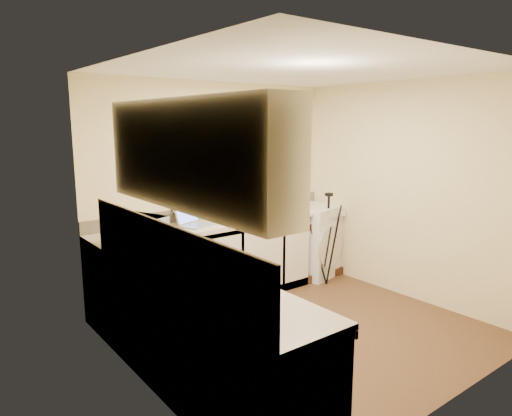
% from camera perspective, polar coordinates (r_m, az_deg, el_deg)
% --- Properties ---
extents(floor, '(3.20, 3.20, 0.00)m').
position_cam_1_polar(floor, '(4.69, 5.66, -14.75)').
color(floor, brown).
rests_on(floor, ground).
extents(ceiling, '(3.20, 3.20, 0.00)m').
position_cam_1_polar(ceiling, '(4.26, 6.28, 16.53)').
color(ceiling, white).
rests_on(ceiling, ground).
extents(wall_back, '(3.20, 0.00, 3.20)m').
position_cam_1_polar(wall_back, '(5.48, -4.92, 2.38)').
color(wall_back, beige).
rests_on(wall_back, ground).
extents(wall_front, '(3.20, 0.00, 3.20)m').
position_cam_1_polar(wall_front, '(3.41, 23.60, -3.51)').
color(wall_front, beige).
rests_on(wall_front, ground).
extents(wall_left, '(0.00, 3.00, 3.00)m').
position_cam_1_polar(wall_left, '(3.43, -13.82, -2.85)').
color(wall_left, beige).
rests_on(wall_left, ground).
extents(wall_right, '(0.00, 3.00, 3.00)m').
position_cam_1_polar(wall_right, '(5.53, 18.07, 1.96)').
color(wall_right, beige).
rests_on(wall_right, ground).
extents(base_cabinet_back, '(2.55, 0.60, 0.86)m').
position_cam_1_polar(base_cabinet_back, '(5.24, -6.00, -6.95)').
color(base_cabinet_back, silver).
rests_on(base_cabinet_back, floor).
extents(base_cabinet_left, '(0.54, 2.40, 0.86)m').
position_cam_1_polar(base_cabinet_left, '(3.58, -6.64, -15.61)').
color(base_cabinet_left, silver).
rests_on(base_cabinet_left, floor).
extents(worktop_back, '(3.20, 0.60, 0.04)m').
position_cam_1_polar(worktop_back, '(5.30, -3.10, -1.68)').
color(worktop_back, beige).
rests_on(worktop_back, base_cabinet_back).
extents(worktop_left, '(0.60, 2.40, 0.04)m').
position_cam_1_polar(worktop_left, '(3.40, -6.80, -8.79)').
color(worktop_left, beige).
rests_on(worktop_left, base_cabinet_left).
extents(upper_cabinet, '(0.28, 1.90, 0.70)m').
position_cam_1_polar(upper_cabinet, '(3.02, -8.00, 6.60)').
color(upper_cabinet, silver).
rests_on(upper_cabinet, wall_left).
extents(splashback_left, '(0.02, 2.40, 0.45)m').
position_cam_1_polar(splashback_left, '(3.20, -11.34, -5.59)').
color(splashback_left, beige).
rests_on(splashback_left, wall_left).
extents(splashback_back, '(3.20, 0.02, 0.14)m').
position_cam_1_polar(splashback_back, '(5.51, -4.81, -0.25)').
color(splashback_back, beige).
rests_on(splashback_back, wall_back).
extents(window_glass, '(1.50, 0.02, 1.00)m').
position_cam_1_polar(window_glass, '(5.54, -3.14, 5.88)').
color(window_glass, black).
rests_on(window_glass, wall_back).
extents(window_blind, '(1.50, 0.02, 0.25)m').
position_cam_1_polar(window_blind, '(5.50, -3.03, 9.76)').
color(window_blind, tan).
rests_on(window_blind, wall_back).
extents(windowsill, '(1.60, 0.14, 0.03)m').
position_cam_1_polar(windowsill, '(5.56, -2.77, 0.55)').
color(windowsill, white).
rests_on(windowsill, wall_back).
extents(sink, '(0.82, 0.46, 0.03)m').
position_cam_1_polar(sink, '(5.40, -1.36, -1.06)').
color(sink, tan).
rests_on(sink, worktop_back).
extents(faucet, '(0.03, 0.03, 0.24)m').
position_cam_1_polar(faucet, '(5.53, -2.47, 0.33)').
color(faucet, silver).
rests_on(faucet, worktop_back).
extents(washing_machine, '(0.77, 0.76, 0.92)m').
position_cam_1_polar(washing_machine, '(6.19, 6.90, -3.92)').
color(washing_machine, white).
rests_on(washing_machine, floor).
extents(laptop, '(0.41, 0.41, 0.24)m').
position_cam_1_polar(laptop, '(5.04, -7.82, -1.43)').
color(laptop, '#9C9BA3').
rests_on(laptop, worktop_back).
extents(kettle, '(0.15, 0.15, 0.19)m').
position_cam_1_polar(kettle, '(4.01, -10.96, -4.18)').
color(kettle, white).
rests_on(kettle, worktop_left).
extents(dish_rack, '(0.45, 0.38, 0.06)m').
position_cam_1_polar(dish_rack, '(5.71, 3.04, -0.26)').
color(dish_rack, white).
rests_on(dish_rack, worktop_back).
extents(tripod, '(0.66, 0.66, 1.16)m').
position_cam_1_polar(tripod, '(5.78, 8.79, -3.81)').
color(tripod, black).
rests_on(tripod, floor).
extents(glass_jug, '(0.12, 0.12, 0.18)m').
position_cam_1_polar(glass_jug, '(2.85, 0.62, -10.25)').
color(glass_jug, silver).
rests_on(glass_jug, worktop_left).
extents(steel_jar, '(0.08, 0.08, 0.11)m').
position_cam_1_polar(steel_jar, '(3.26, -7.09, -8.22)').
color(steel_jar, silver).
rests_on(steel_jar, worktop_left).
extents(microwave, '(0.50, 0.59, 0.28)m').
position_cam_1_polar(microwave, '(4.28, -14.40, -2.79)').
color(microwave, silver).
rests_on(microwave, worktop_left).
extents(plant_a, '(0.11, 0.08, 0.21)m').
position_cam_1_polar(plant_a, '(5.23, -7.94, 1.16)').
color(plant_a, '#999999').
rests_on(plant_a, windowsill).
extents(plant_b, '(0.16, 0.14, 0.26)m').
position_cam_1_polar(plant_b, '(5.41, -4.60, 1.78)').
color(plant_b, '#999999').
rests_on(plant_b, windowsill).
extents(plant_c, '(0.17, 0.17, 0.24)m').
position_cam_1_polar(plant_c, '(5.53, -2.76, 1.93)').
color(plant_c, '#999999').
rests_on(plant_c, windowsill).
extents(soap_bottle_green, '(0.10, 0.11, 0.27)m').
position_cam_1_polar(soap_bottle_green, '(5.89, 2.02, 2.60)').
color(soap_bottle_green, green).
rests_on(soap_bottle_green, windowsill).
extents(soap_bottle_clear, '(0.09, 0.09, 0.18)m').
position_cam_1_polar(soap_bottle_clear, '(5.97, 2.90, 2.24)').
color(soap_bottle_clear, '#999999').
rests_on(soap_bottle_clear, windowsill).
extents(cup_back, '(0.16, 0.16, 0.10)m').
position_cam_1_polar(cup_back, '(6.03, 5.20, 0.47)').
color(cup_back, beige).
rests_on(cup_back, worktop_back).
extents(cup_left, '(0.12, 0.12, 0.10)m').
position_cam_1_polar(cup_left, '(3.11, -2.85, -9.30)').
color(cup_left, '#EFE3C5').
rests_on(cup_left, worktop_left).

